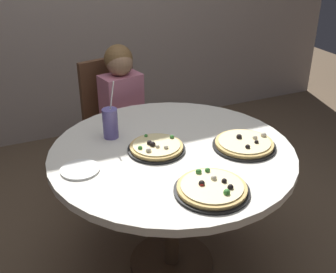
{
  "coord_description": "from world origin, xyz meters",
  "views": [
    {
      "loc": [
        -0.77,
        -1.68,
        1.77
      ],
      "look_at": [
        0.0,
        0.05,
        0.8
      ],
      "focal_mm": 44.98,
      "sensor_mm": 36.0,
      "label": 1
    }
  ],
  "objects_px": {
    "diner_child": "(129,135)",
    "pizza_veggie": "(156,147)",
    "dining_table": "(172,166)",
    "soda_cup": "(110,123)",
    "chair_wooden": "(115,120)",
    "pizza_pepperoni": "(244,144)",
    "plate_small": "(80,170)",
    "pizza_cheese": "(213,188)"
  },
  "relations": [
    {
      "from": "diner_child",
      "to": "pizza_veggie",
      "type": "relative_size",
      "value": 3.75
    },
    {
      "from": "dining_table",
      "to": "soda_cup",
      "type": "xyz_separation_m",
      "value": [
        -0.24,
        0.26,
        0.18
      ]
    },
    {
      "from": "chair_wooden",
      "to": "pizza_pepperoni",
      "type": "height_order",
      "value": "chair_wooden"
    },
    {
      "from": "diner_child",
      "to": "pizza_pepperoni",
      "type": "bearing_deg",
      "value": -68.95
    },
    {
      "from": "pizza_veggie",
      "to": "soda_cup",
      "type": "relative_size",
      "value": 0.94
    },
    {
      "from": "chair_wooden",
      "to": "pizza_veggie",
      "type": "distance_m",
      "value": 0.92
    },
    {
      "from": "soda_cup",
      "to": "plate_small",
      "type": "xyz_separation_m",
      "value": [
        -0.23,
        -0.27,
        -0.08
      ]
    },
    {
      "from": "dining_table",
      "to": "pizza_pepperoni",
      "type": "xyz_separation_m",
      "value": [
        0.35,
        -0.12,
        0.11
      ]
    },
    {
      "from": "pizza_veggie",
      "to": "pizza_cheese",
      "type": "bearing_deg",
      "value": -79.41
    },
    {
      "from": "diner_child",
      "to": "plate_small",
      "type": "bearing_deg",
      "value": -122.93
    },
    {
      "from": "chair_wooden",
      "to": "soda_cup",
      "type": "distance_m",
      "value": 0.76
    },
    {
      "from": "pizza_pepperoni",
      "to": "pizza_veggie",
      "type": "bearing_deg",
      "value": 160.75
    },
    {
      "from": "pizza_veggie",
      "to": "pizza_pepperoni",
      "type": "height_order",
      "value": "same"
    },
    {
      "from": "diner_child",
      "to": "pizza_veggie",
      "type": "xyz_separation_m",
      "value": [
        -0.09,
        -0.71,
        0.28
      ]
    },
    {
      "from": "dining_table",
      "to": "pizza_cheese",
      "type": "distance_m",
      "value": 0.42
    },
    {
      "from": "pizza_cheese",
      "to": "plate_small",
      "type": "distance_m",
      "value": 0.62
    },
    {
      "from": "pizza_pepperoni",
      "to": "soda_cup",
      "type": "bearing_deg",
      "value": 147.03
    },
    {
      "from": "diner_child",
      "to": "soda_cup",
      "type": "distance_m",
      "value": 0.64
    },
    {
      "from": "dining_table",
      "to": "soda_cup",
      "type": "distance_m",
      "value": 0.39
    },
    {
      "from": "dining_table",
      "to": "pizza_pepperoni",
      "type": "relative_size",
      "value": 3.84
    },
    {
      "from": "pizza_cheese",
      "to": "dining_table",
      "type": "bearing_deg",
      "value": 90.74
    },
    {
      "from": "soda_cup",
      "to": "diner_child",
      "type": "bearing_deg",
      "value": 62.23
    },
    {
      "from": "dining_table",
      "to": "pizza_pepperoni",
      "type": "height_order",
      "value": "pizza_pepperoni"
    },
    {
      "from": "dining_table",
      "to": "chair_wooden",
      "type": "distance_m",
      "value": 0.92
    },
    {
      "from": "pizza_veggie",
      "to": "pizza_pepperoni",
      "type": "distance_m",
      "value": 0.45
    },
    {
      "from": "pizza_veggie",
      "to": "chair_wooden",
      "type": "bearing_deg",
      "value": 86.39
    },
    {
      "from": "pizza_cheese",
      "to": "pizza_pepperoni",
      "type": "relative_size",
      "value": 1.01
    },
    {
      "from": "pizza_cheese",
      "to": "plate_small",
      "type": "xyz_separation_m",
      "value": [
        -0.47,
        0.39,
        -0.01
      ]
    },
    {
      "from": "diner_child",
      "to": "soda_cup",
      "type": "xyz_separation_m",
      "value": [
        -0.25,
        -0.48,
        0.35
      ]
    },
    {
      "from": "pizza_veggie",
      "to": "plate_small",
      "type": "bearing_deg",
      "value": -175.09
    },
    {
      "from": "plate_small",
      "to": "diner_child",
      "type": "bearing_deg",
      "value": 57.07
    },
    {
      "from": "chair_wooden",
      "to": "dining_table",
      "type": "bearing_deg",
      "value": -88.83
    },
    {
      "from": "pizza_pepperoni",
      "to": "plate_small",
      "type": "distance_m",
      "value": 0.82
    },
    {
      "from": "pizza_veggie",
      "to": "plate_small",
      "type": "relative_size",
      "value": 1.6
    },
    {
      "from": "dining_table",
      "to": "pizza_cheese",
      "type": "height_order",
      "value": "pizza_cheese"
    },
    {
      "from": "chair_wooden",
      "to": "pizza_pepperoni",
      "type": "relative_size",
      "value": 2.97
    },
    {
      "from": "chair_wooden",
      "to": "diner_child",
      "type": "xyz_separation_m",
      "value": [
        0.03,
        -0.18,
        -0.05
      ]
    },
    {
      "from": "dining_table",
      "to": "diner_child",
      "type": "relative_size",
      "value": 1.14
    },
    {
      "from": "pizza_pepperoni",
      "to": "diner_child",
      "type": "bearing_deg",
      "value": 111.05
    },
    {
      "from": "dining_table",
      "to": "soda_cup",
      "type": "bearing_deg",
      "value": 132.87
    },
    {
      "from": "dining_table",
      "to": "chair_wooden",
      "type": "height_order",
      "value": "chair_wooden"
    },
    {
      "from": "dining_table",
      "to": "pizza_veggie",
      "type": "relative_size",
      "value": 4.26
    }
  ]
}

